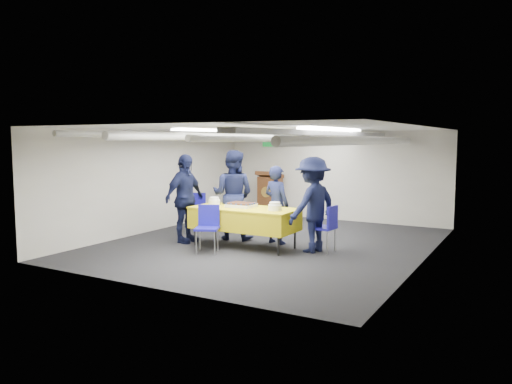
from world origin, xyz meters
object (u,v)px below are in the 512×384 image
serving_table (244,218)px  sailor_a (277,205)px  sailor_b (233,195)px  sailor_d (313,205)px  sailor_c (185,198)px  chair_left (196,208)px  chair_right (327,224)px  podium (270,194)px  chair_near (208,223)px  sheet_cake (241,205)px

serving_table → sailor_a: sailor_a is taller
sailor_b → sailor_a: bearing=172.0°
sailor_d → sailor_a: bearing=-92.3°
serving_table → sailor_d: bearing=11.5°
sailor_c → sailor_a: bearing=-60.0°
serving_table → chair_left: 2.04m
serving_table → chair_right: (1.57, 0.36, -0.03)m
podium → sailor_b: size_ratio=0.67×
chair_right → sailor_a: size_ratio=0.55×
sailor_d → sailor_c: bearing=-61.9°
serving_table → sailor_a: 0.75m
podium → sailor_d: sailor_d is taller
serving_table → chair_right: size_ratio=2.39×
serving_table → sailor_a: bearing=56.8°
chair_left → sailor_c: 1.30m
podium → chair_near: podium is taller
sheet_cake → podium: podium is taller
chair_left → serving_table: bearing=-26.5°
podium → chair_left: (-0.51, -2.65, -0.08)m
sheet_cake → sailor_c: sailor_c is taller
chair_near → chair_right: 2.21m
chair_near → sailor_a: sailor_a is taller
sheet_cake → chair_left: (-1.73, 0.87, -0.28)m
chair_near → chair_left: (-1.45, 1.60, 0.00)m
serving_table → sailor_c: bearing=-170.7°
podium → chair_left: 2.70m
chair_left → sheet_cake: bearing=-26.6°
chair_left → sailor_b: sailor_b is taller
sailor_a → chair_near: bearing=71.5°
podium → chair_right: 4.32m
chair_near → sailor_c: 1.08m
chair_left → sailor_a: sailor_a is taller
sailor_b → sailor_d: 1.94m
podium → chair_right: podium is taller
chair_near → sailor_b: (-0.22, 1.23, 0.40)m
serving_table → podium: (-1.32, 3.57, 0.05)m
sheet_cake → chair_near: size_ratio=0.61×
chair_right → sailor_b: (-2.17, 0.18, 0.40)m
chair_right → sailor_c: bearing=-168.7°
chair_near → sailor_a: size_ratio=0.55×
chair_right → chair_left: same height
chair_near → sailor_b: sailor_b is taller
sailor_c → sailor_b: bearing=-37.9°
sailor_b → sailor_d: size_ratio=1.05×
serving_table → chair_near: size_ratio=2.39×
sailor_a → sailor_b: bearing=16.0°
sailor_d → sailor_b: bearing=-80.4°
podium → chair_right: size_ratio=1.44×
sheet_cake → chair_near: 0.84m
sailor_c → serving_table: bearing=-76.6°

